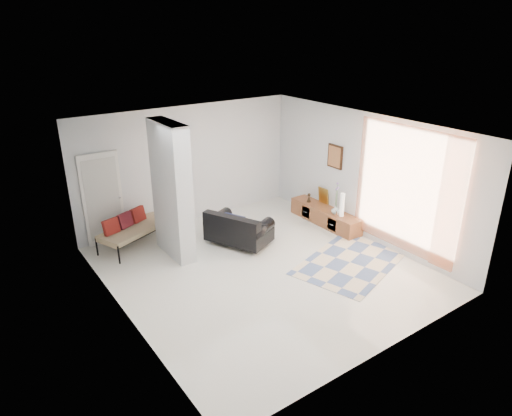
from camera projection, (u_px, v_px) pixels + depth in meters
floor at (262, 269)px, 9.04m from camera, size 6.00×6.00×0.00m
ceiling at (263, 129)px, 7.98m from camera, size 6.00×6.00×0.00m
wall_back at (188, 165)px, 10.78m from camera, size 6.00×0.00×6.00m
wall_front at (392, 270)px, 6.24m from camera, size 6.00×0.00×6.00m
wall_left at (119, 241)px, 7.04m from camera, size 0.00×6.00×6.00m
wall_right at (364, 177)px, 9.97m from camera, size 0.00×6.00×6.00m
partition_column at (172, 191)px, 9.13m from camera, size 0.35×1.20×2.80m
hallway_door at (103, 199)px, 9.77m from camera, size 0.85×0.06×2.04m
curtain at (406, 190)px, 9.04m from camera, size 0.00×2.55×2.55m
wall_art at (335, 157)px, 10.54m from camera, size 0.04×0.45×0.55m
media_console at (325, 216)px, 10.99m from camera, size 0.45×2.05×0.80m
loveseat at (238, 230)px, 9.89m from camera, size 1.30×1.58×0.76m
daybed at (134, 227)px, 9.86m from camera, size 1.78×1.26×0.77m
area_rug at (350, 263)px, 9.27m from camera, size 2.71×2.20×0.01m
cylinder_lamp at (342, 205)px, 10.39m from camera, size 0.10×0.10×0.55m
bronze_figurine at (309, 198)px, 11.26m from camera, size 0.13×0.13×0.22m
vase at (336, 210)px, 10.56m from camera, size 0.22×0.22×0.20m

